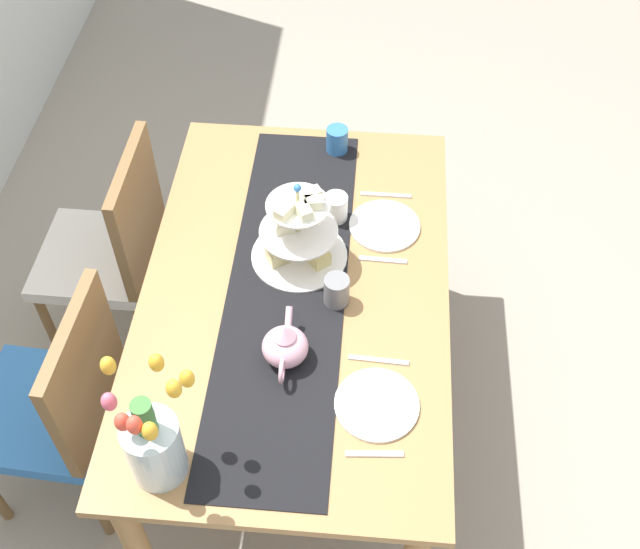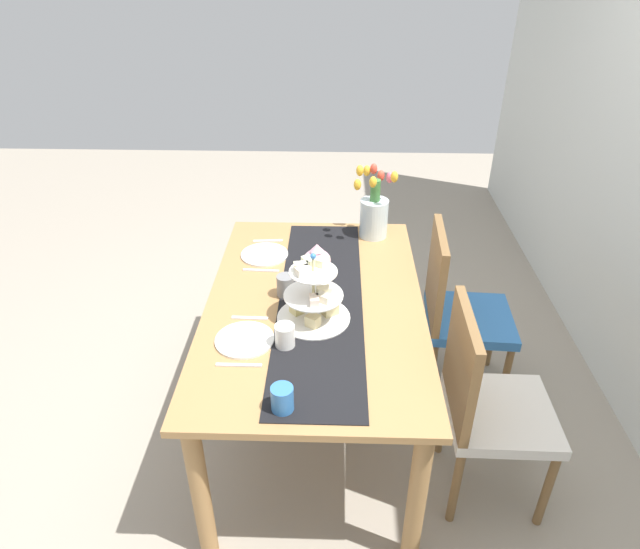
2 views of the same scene
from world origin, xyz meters
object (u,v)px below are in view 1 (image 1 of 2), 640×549
at_px(tiered_cake_stand, 298,234).
at_px(tulip_vase, 153,441).
at_px(teapot, 285,346).
at_px(knife_left, 379,360).
at_px(dinner_plate_left, 377,405).
at_px(mug_grey, 337,290).
at_px(fork_right, 383,260).
at_px(fork_left, 375,454).
at_px(dinner_plate_right, 385,226).
at_px(chair_left, 61,403).
at_px(mug_orange, 337,140).
at_px(knife_right, 386,195).
at_px(dining_table, 296,310).
at_px(chair_right, 114,246).
at_px(mug_white_text, 336,208).

bearing_deg(tiered_cake_stand, tulip_vase, 159.55).
bearing_deg(teapot, knife_left, -87.10).
distance_m(dinner_plate_left, mug_grey, 0.37).
height_order(teapot, fork_right, teapot).
relative_size(teapot, fork_left, 1.59).
distance_m(knife_left, dinner_plate_right, 0.52).
distance_m(chair_left, knife_left, 0.98).
bearing_deg(chair_left, dinner_plate_left, -94.22).
height_order(fork_left, mug_orange, mug_orange).
bearing_deg(knife_right, teapot, 158.94).
distance_m(fork_left, fork_right, 0.67).
height_order(chair_left, teapot, chair_left).
xyz_separation_m(dining_table, chair_right, (0.33, 0.69, -0.13)).
xyz_separation_m(tulip_vase, dinner_plate_left, (0.23, -0.54, -0.13)).
distance_m(dining_table, fork_left, 0.60).
xyz_separation_m(fork_left, knife_left, (0.29, 0.00, 0.00)).
xyz_separation_m(mug_grey, mug_orange, (0.68, 0.05, -0.00)).
xyz_separation_m(chair_right, tulip_vase, (-0.94, -0.41, 0.37)).
height_order(dinner_plate_right, mug_orange, mug_orange).
distance_m(teapot, dinner_plate_right, 0.60).
bearing_deg(mug_white_text, knife_right, -53.31).
distance_m(dinner_plate_right, knife_right, 0.15).
relative_size(fork_left, fork_right, 1.00).
height_order(tiered_cake_stand, fork_right, tiered_cake_stand).
height_order(knife_left, dinner_plate_right, dinner_plate_right).
height_order(chair_right, fork_left, chair_right).
height_order(tiered_cake_stand, tulip_vase, tulip_vase).
xyz_separation_m(chair_right, mug_grey, (-0.37, -0.82, 0.29)).
bearing_deg(tiered_cake_stand, fork_left, -158.21).
xyz_separation_m(chair_left, knife_left, (0.07, -0.95, 0.24)).
distance_m(fork_left, mug_orange, 1.18).
height_order(chair_left, dinner_plate_right, chair_left).
xyz_separation_m(tiered_cake_stand, fork_right, (0.01, -0.26, -0.10)).
xyz_separation_m(tiered_cake_stand, teapot, (-0.38, -0.00, -0.04)).
bearing_deg(chair_left, mug_orange, -39.02).
bearing_deg(mug_orange, mug_grey, -176.10).
height_order(chair_left, tiered_cake_stand, tiered_cake_stand).
xyz_separation_m(teapot, fork_right, (0.39, -0.26, -0.06)).
bearing_deg(tulip_vase, chair_right, 23.65).
relative_size(teapot, mug_orange, 2.51).
distance_m(teapot, fork_right, 0.47).
relative_size(tiered_cake_stand, knife_left, 1.79).
distance_m(chair_left, tiered_cake_stand, 0.89).
height_order(chair_right, tiered_cake_stand, tiered_cake_stand).
xyz_separation_m(dining_table, mug_white_text, (0.31, -0.10, 0.16)).
relative_size(dinner_plate_left, mug_orange, 2.42).
bearing_deg(chair_left, teapot, -84.91).
height_order(tiered_cake_stand, mug_grey, tiered_cake_stand).
relative_size(dining_table, fork_left, 9.98).
relative_size(teapot, knife_right, 1.40).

